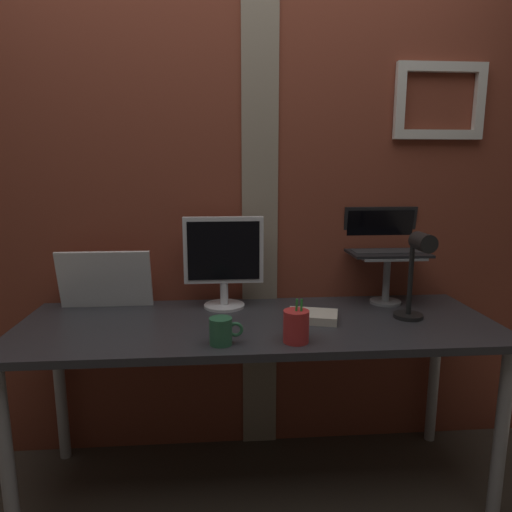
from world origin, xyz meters
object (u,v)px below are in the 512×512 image
monitor (224,256)px  pen_cup (296,326)px  laptop (384,240)px  desk_lamp (417,267)px  whiteboard_panel (105,280)px  coffee_mug (222,331)px

monitor → pen_cup: monitor is taller
laptop → desk_lamp: laptop is taller
whiteboard_panel → coffee_mug: size_ratio=3.34×
monitor → laptop: bearing=4.7°
coffee_mug → monitor: bearing=88.1°
laptop → desk_lamp: bearing=-86.5°
laptop → pen_cup: laptop is taller
laptop → coffee_mug: (-0.75, -0.50, -0.23)m
desk_lamp → coffee_mug: (-0.77, -0.18, -0.18)m
whiteboard_panel → desk_lamp: bearing=-12.8°
coffee_mug → whiteboard_panel: bearing=137.3°
laptop → coffee_mug: laptop is taller
whiteboard_panel → desk_lamp: 1.31m
monitor → coffee_mug: monitor is taller
coffee_mug → pen_cup: bearing=-0.0°
laptop → desk_lamp: 0.33m
laptop → whiteboard_panel: laptop is taller
desk_lamp → coffee_mug: 0.81m
laptop → coffee_mug: bearing=-146.4°
pen_cup → monitor: bearing=119.6°
whiteboard_panel → laptop: bearing=1.4°
monitor → desk_lamp: (0.76, -0.26, -0.00)m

